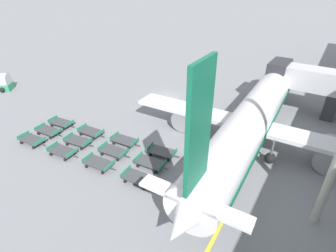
{
  "coord_description": "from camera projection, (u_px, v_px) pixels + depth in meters",
  "views": [
    {
      "loc": [
        21.01,
        -32.75,
        17.04
      ],
      "look_at": [
        7.42,
        -11.33,
        2.42
      ],
      "focal_mm": 28.0,
      "sensor_mm": 36.0,
      "label": 1
    }
  ],
  "objects": [
    {
      "name": "baggage_dolly_row_mid_a_col_b",
      "position": [
        78.0,
        141.0,
        30.15
      ],
      "size": [
        3.78,
        1.96,
        0.92
      ],
      "color": "#424449",
      "rests_on": "ground_plane"
    },
    {
      "name": "ground_plane",
      "position": [
        167.0,
        97.0,
        42.23
      ],
      "size": [
        500.0,
        500.0,
        0.0
      ],
      "primitive_type": "plane",
      "color": "gray"
    },
    {
      "name": "baggage_dolly_row_near_col_d",
      "position": [
        138.0,
        178.0,
        24.66
      ],
      "size": [
        3.76,
        1.87,
        0.92
      ],
      "color": "#424449",
      "rests_on": "ground_plane"
    },
    {
      "name": "baggage_dolly_row_near_col_b",
      "position": [
        62.0,
        151.0,
        28.41
      ],
      "size": [
        3.77,
        1.91,
        0.92
      ],
      "color": "#424449",
      "rests_on": "ground_plane"
    },
    {
      "name": "baggage_dolly_row_mid_a_col_d",
      "position": [
        150.0,
        163.0,
        26.66
      ],
      "size": [
        3.75,
        1.85,
        0.92
      ],
      "color": "#424449",
      "rests_on": "ground_plane"
    },
    {
      "name": "baggage_dolly_row_mid_b_col_a",
      "position": [
        61.0,
        123.0,
        33.89
      ],
      "size": [
        3.78,
        1.97,
        0.92
      ],
      "color": "#424449",
      "rests_on": "ground_plane"
    },
    {
      "name": "baggage_dolly_row_mid_a_col_a",
      "position": [
        48.0,
        131.0,
        32.13
      ],
      "size": [
        3.76,
        1.89,
        0.92
      ],
      "color": "#424449",
      "rests_on": "ground_plane"
    },
    {
      "name": "baggage_dolly_row_mid_a_col_c",
      "position": [
        113.0,
        151.0,
        28.42
      ],
      "size": [
        3.76,
        1.88,
        0.92
      ],
      "color": "#424449",
      "rests_on": "ground_plane"
    },
    {
      "name": "baggage_dolly_row_mid_b_col_d",
      "position": [
        162.0,
        152.0,
        28.32
      ],
      "size": [
        3.79,
        1.99,
        0.92
      ],
      "color": "#424449",
      "rests_on": "ground_plane"
    },
    {
      "name": "airplane",
      "position": [
        254.0,
        117.0,
        29.15
      ],
      "size": [
        28.58,
        37.56,
        13.57
      ],
      "color": "white",
      "rests_on": "ground_plane"
    },
    {
      "name": "baggage_dolly_row_near_col_a",
      "position": [
        32.0,
        140.0,
        30.36
      ],
      "size": [
        3.76,
        1.87,
        0.92
      ],
      "color": "#424449",
      "rests_on": "ground_plane"
    },
    {
      "name": "baggage_dolly_row_near_col_c",
      "position": [
        99.0,
        163.0,
        26.6
      ],
      "size": [
        3.76,
        1.89,
        0.92
      ],
      "color": "#424449",
      "rests_on": "ground_plane"
    },
    {
      "name": "stand_guidance_stripe",
      "position": [
        240.0,
        186.0,
        24.42
      ],
      "size": [
        1.12,
        27.71,
        0.01
      ],
      "color": "yellow",
      "rests_on": "ground_plane"
    },
    {
      "name": "baggage_dolly_row_mid_b_col_c",
      "position": [
        125.0,
        141.0,
        30.26
      ],
      "size": [
        3.76,
        1.87,
        0.92
      ],
      "color": "#424449",
      "rests_on": "ground_plane"
    },
    {
      "name": "baggage_dolly_row_mid_b_col_b",
      "position": [
        91.0,
        132.0,
        31.95
      ],
      "size": [
        3.74,
        1.81,
        0.92
      ],
      "color": "#424449",
      "rests_on": "ground_plane"
    }
  ]
}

